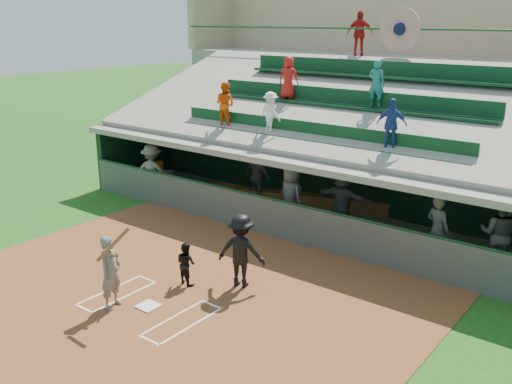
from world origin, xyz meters
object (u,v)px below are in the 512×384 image
Objects in this scene: catcher at (186,263)px; white_table at (160,179)px; home_plate at (148,306)px; water_cooler at (158,167)px; batter_at_plate at (111,272)px.

white_table is (-6.23, 5.04, -0.17)m from catcher.
home_plate is 8.98m from water_cooler.
batter_at_plate is at bearing -142.66° from home_plate.
home_plate is 9.01m from white_table.
home_plate is 1.42m from catcher.
white_table is at bearing 135.03° from home_plate.
white_table is (-6.37, 6.36, 0.32)m from home_plate.
batter_at_plate reaches higher than catcher.
catcher reaches higher than water_cooler.
white_table is (-5.78, 6.81, -0.49)m from batter_at_plate.
catcher is 1.42× the size of white_table.
home_plate is at bearing 37.34° from batter_at_plate.
white_table is 2.00× the size of water_cooler.
water_cooler is (0.02, -0.07, 0.49)m from white_table.
batter_at_plate is at bearing 82.17° from catcher.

